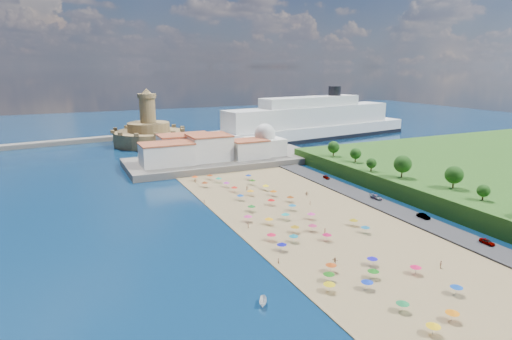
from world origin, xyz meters
name	(u,v)px	position (x,y,z in m)	size (l,w,h in m)	color
ground	(278,214)	(0.00, 0.00, 0.00)	(700.00, 700.00, 0.00)	#071938
terrace	(225,160)	(10.00, 73.00, 1.50)	(90.00, 36.00, 3.00)	#59544C
jetty	(161,152)	(-12.00, 108.00, 1.20)	(18.00, 70.00, 2.40)	#59544C
waterfront_buildings	(197,149)	(-3.05, 73.64, 7.88)	(57.00, 29.00, 11.00)	silver
domed_building	(265,142)	(30.00, 71.00, 8.97)	(16.00, 16.00, 15.00)	silver
fortress	(149,133)	(-12.00, 138.00, 6.68)	(40.00, 40.00, 32.40)	#977B4B
cruise_ship	(310,124)	(83.33, 115.46, 9.56)	(149.37, 42.72, 32.28)	black
beach_parasols	(288,217)	(-1.50, -8.95, 2.15)	(29.74, 115.90, 2.20)	gray
beachgoers	(284,214)	(-0.05, -3.67, 1.10)	(36.69, 94.94, 1.84)	tan
moored_boats	(300,330)	(-25.46, -55.92, 0.77)	(6.34, 20.70, 1.65)	white
parked_cars	(393,204)	(36.00, -10.79, 1.37)	(2.30, 75.49, 1.37)	gray
hillside_trees	(421,171)	(50.54, -7.26, 10.10)	(13.34, 105.06, 8.01)	#382314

